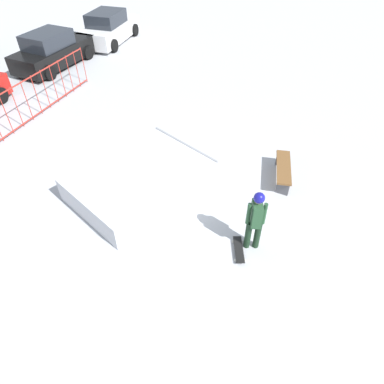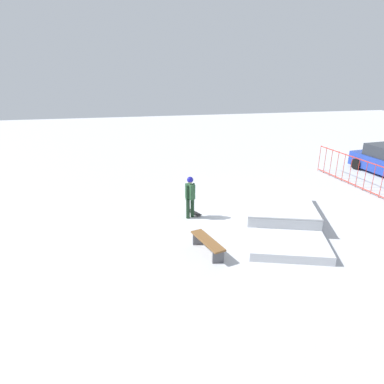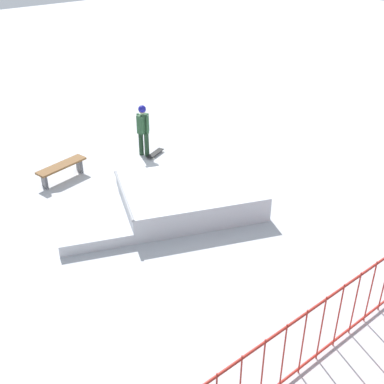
# 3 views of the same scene
# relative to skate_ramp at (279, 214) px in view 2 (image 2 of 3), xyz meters

# --- Properties ---
(ground_plane) EXTENTS (60.00, 60.00, 0.00)m
(ground_plane) POSITION_rel_skate_ramp_xyz_m (-0.67, -0.48, -0.32)
(ground_plane) COLOR #B7BABF
(skate_ramp) EXTENTS (5.93, 4.11, 0.74)m
(skate_ramp) POSITION_rel_skate_ramp_xyz_m (0.00, 0.00, 0.00)
(skate_ramp) COLOR silver
(skate_ramp) RESTS_ON ground
(skater) EXTENTS (0.44, 0.41, 1.73)m
(skater) POSITION_rel_skate_ramp_xyz_m (-1.02, -3.36, 0.69)
(skater) COLOR black
(skater) RESTS_ON ground
(skateboard) EXTENTS (0.80, 0.54, 0.09)m
(skateboard) POSITION_rel_skate_ramp_xyz_m (-1.31, -3.16, -0.24)
(skateboard) COLOR black
(skateboard) RESTS_ON ground
(park_bench) EXTENTS (1.65, 0.83, 0.48)m
(park_bench) POSITION_rel_skate_ramp_xyz_m (1.81, -3.34, 0.04)
(park_bench) COLOR brown
(park_bench) RESTS_ON ground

